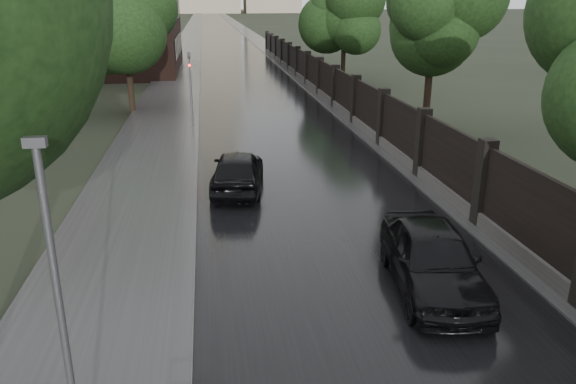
% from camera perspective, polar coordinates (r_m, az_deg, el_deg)
% --- Properties ---
extents(road, '(8.00, 420.00, 0.02)m').
position_cam_1_polar(road, '(195.07, -7.52, 16.90)').
color(road, black).
rests_on(road, ground).
extents(sidewalk_left, '(4.00, 420.00, 0.16)m').
position_cam_1_polar(sidewalk_left, '(195.05, -9.36, 16.83)').
color(sidewalk_left, '#2D2D2D').
rests_on(sidewalk_left, ground).
extents(verge_right, '(3.00, 420.00, 0.08)m').
position_cam_1_polar(verge_right, '(195.24, -5.83, 16.97)').
color(verge_right, '#2D2D2D').
rests_on(verge_right, ground).
extents(fence_right, '(0.45, 75.72, 2.70)m').
position_cam_1_polar(fence_right, '(38.22, 4.14, 10.59)').
color(fence_right, '#383533').
rests_on(fence_right, ground).
extents(tree_left_far, '(4.25, 4.25, 7.39)m').
position_cam_1_polar(tree_left_far, '(35.25, -16.24, 16.13)').
color(tree_left_far, black).
rests_on(tree_left_far, ground).
extents(tree_right_b, '(4.08, 4.08, 7.01)m').
position_cam_1_polar(tree_right_b, '(29.12, 14.45, 15.25)').
color(tree_right_b, black).
rests_on(tree_right_b, ground).
extents(tree_right_c, '(4.08, 4.08, 7.01)m').
position_cam_1_polar(tree_right_c, '(46.28, 5.75, 16.90)').
color(tree_right_c, black).
rests_on(tree_right_c, ground).
extents(lamp_post, '(0.25, 0.12, 5.11)m').
position_cam_1_polar(lamp_post, '(7.75, -21.92, -12.60)').
color(lamp_post, '#59595E').
rests_on(lamp_post, ground).
extents(traffic_light, '(0.16, 0.32, 4.00)m').
position_cam_1_polar(traffic_light, '(30.22, -9.88, 10.80)').
color(traffic_light, '#59595E').
rests_on(traffic_light, ground).
extents(hatchback_left, '(2.33, 4.58, 1.49)m').
position_cam_1_polar(hatchback_left, '(20.22, -5.14, 2.21)').
color(hatchback_left, black).
rests_on(hatchback_left, ground).
extents(car_right_near, '(2.39, 4.87, 1.60)m').
position_cam_1_polar(car_right_near, '(13.70, 14.48, -6.52)').
color(car_right_near, black).
rests_on(car_right_near, ground).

